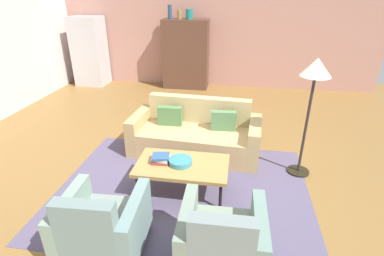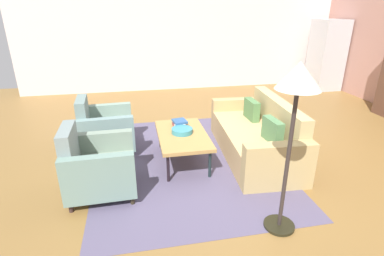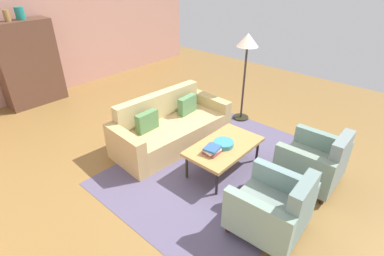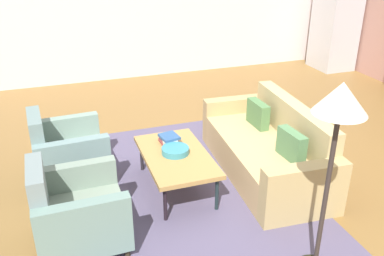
{
  "view_description": "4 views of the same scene",
  "coord_description": "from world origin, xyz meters",
  "px_view_note": "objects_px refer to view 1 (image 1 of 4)",
  "views": [
    {
      "loc": [
        0.69,
        -3.99,
        2.52
      ],
      "look_at": [
        0.06,
        -0.12,
        0.67
      ],
      "focal_mm": 27.82,
      "sensor_mm": 36.0,
      "label": 1
    },
    {
      "loc": [
        3.95,
        -1.39,
        2.14
      ],
      "look_at": [
        0.15,
        -0.63,
        0.57
      ],
      "focal_mm": 27.91,
      "sensor_mm": 36.0,
      "label": 2
    },
    {
      "loc": [
        -3.05,
        -2.86,
        2.84
      ],
      "look_at": [
        -0.23,
        -0.33,
        0.69
      ],
      "focal_mm": 27.56,
      "sensor_mm": 36.0,
      "label": 3
    },
    {
      "loc": [
        3.95,
        -1.92,
        2.66
      ],
      "look_at": [
        0.13,
        -0.6,
        0.78
      ],
      "focal_mm": 39.2,
      "sensor_mm": 36.0,
      "label": 4
    }
  ],
  "objects_px": {
    "coffee_table": "(182,166)",
    "refrigerator": "(90,51)",
    "couch": "(196,134)",
    "armchair_left": "(101,229)",
    "floor_lamp": "(314,79)",
    "vase_small": "(189,14)",
    "book_stack": "(161,159)",
    "vase_round": "(180,15)",
    "vase_tall": "(170,12)",
    "armchair_right": "(222,244)",
    "cabinet": "(186,55)",
    "fruit_bowl": "(180,161)"
  },
  "relations": [
    {
      "from": "coffee_table",
      "to": "refrigerator",
      "type": "height_order",
      "value": "refrigerator"
    },
    {
      "from": "couch",
      "to": "armchair_left",
      "type": "bearing_deg",
      "value": 79.34
    },
    {
      "from": "couch",
      "to": "floor_lamp",
      "type": "distance_m",
      "value": 2.04
    },
    {
      "from": "vase_small",
      "to": "floor_lamp",
      "type": "height_order",
      "value": "vase_small"
    },
    {
      "from": "book_stack",
      "to": "vase_round",
      "type": "xyz_separation_m",
      "value": [
        -0.67,
        4.68,
        1.42
      ]
    },
    {
      "from": "vase_small",
      "to": "floor_lamp",
      "type": "distance_m",
      "value": 4.6
    },
    {
      "from": "coffee_table",
      "to": "floor_lamp",
      "type": "bearing_deg",
      "value": 24.75
    },
    {
      "from": "vase_tall",
      "to": "vase_round",
      "type": "height_order",
      "value": "vase_tall"
    },
    {
      "from": "vase_round",
      "to": "refrigerator",
      "type": "xyz_separation_m",
      "value": [
        -2.55,
        -0.1,
        -0.98
      ]
    },
    {
      "from": "armchair_right",
      "to": "cabinet",
      "type": "relative_size",
      "value": 0.49
    },
    {
      "from": "armchair_left",
      "to": "fruit_bowl",
      "type": "relative_size",
      "value": 2.87
    },
    {
      "from": "armchair_left",
      "to": "vase_round",
      "type": "distance_m",
      "value": 6.07
    },
    {
      "from": "coffee_table",
      "to": "cabinet",
      "type": "relative_size",
      "value": 0.67
    },
    {
      "from": "armchair_left",
      "to": "book_stack",
      "type": "height_order",
      "value": "armchair_left"
    },
    {
      "from": "fruit_bowl",
      "to": "vase_small",
      "type": "bearing_deg",
      "value": 98.25
    },
    {
      "from": "armchair_left",
      "to": "fruit_bowl",
      "type": "bearing_deg",
      "value": 60.71
    },
    {
      "from": "book_stack",
      "to": "vase_small",
      "type": "distance_m",
      "value": 4.91
    },
    {
      "from": "armchair_left",
      "to": "floor_lamp",
      "type": "distance_m",
      "value": 3.14
    },
    {
      "from": "armchair_left",
      "to": "refrigerator",
      "type": "relative_size",
      "value": 0.48
    },
    {
      "from": "armchair_right",
      "to": "cabinet",
      "type": "distance_m",
      "value": 6.05
    },
    {
      "from": "cabinet",
      "to": "refrigerator",
      "type": "distance_m",
      "value": 2.7
    },
    {
      "from": "floor_lamp",
      "to": "vase_small",
      "type": "bearing_deg",
      "value": 120.66
    },
    {
      "from": "coffee_table",
      "to": "vase_small",
      "type": "distance_m",
      "value": 4.98
    },
    {
      "from": "armchair_right",
      "to": "book_stack",
      "type": "distance_m",
      "value": 1.48
    },
    {
      "from": "couch",
      "to": "cabinet",
      "type": "xyz_separation_m",
      "value": [
        -0.81,
        3.51,
        0.61
      ]
    },
    {
      "from": "book_stack",
      "to": "vase_tall",
      "type": "height_order",
      "value": "vase_tall"
    },
    {
      "from": "book_stack",
      "to": "vase_small",
      "type": "relative_size",
      "value": 1.02
    },
    {
      "from": "armchair_right",
      "to": "armchair_left",
      "type": "bearing_deg",
      "value": 178.81
    },
    {
      "from": "couch",
      "to": "book_stack",
      "type": "xyz_separation_m",
      "value": [
        -0.29,
        -1.18,
        0.2
      ]
    },
    {
      "from": "vase_tall",
      "to": "floor_lamp",
      "type": "relative_size",
      "value": 0.2
    },
    {
      "from": "armchair_right",
      "to": "vase_small",
      "type": "height_order",
      "value": "vase_small"
    },
    {
      "from": "couch",
      "to": "fruit_bowl",
      "type": "xyz_separation_m",
      "value": [
        -0.03,
        -1.19,
        0.19
      ]
    },
    {
      "from": "fruit_bowl",
      "to": "vase_round",
      "type": "distance_m",
      "value": 4.99
    },
    {
      "from": "couch",
      "to": "vase_tall",
      "type": "bearing_deg",
      "value": -67.28
    },
    {
      "from": "armchair_left",
      "to": "vase_round",
      "type": "bearing_deg",
      "value": 90.4
    },
    {
      "from": "couch",
      "to": "fruit_bowl",
      "type": "relative_size",
      "value": 7.02
    },
    {
      "from": "floor_lamp",
      "to": "cabinet",
      "type": "bearing_deg",
      "value": 121.7
    },
    {
      "from": "couch",
      "to": "armchair_left",
      "type": "height_order",
      "value": "armchair_left"
    },
    {
      "from": "vase_round",
      "to": "coffee_table",
      "type": "bearing_deg",
      "value": -78.52
    },
    {
      "from": "armchair_left",
      "to": "cabinet",
      "type": "distance_m",
      "value": 5.89
    },
    {
      "from": "armchair_right",
      "to": "vase_small",
      "type": "relative_size",
      "value": 3.6
    },
    {
      "from": "book_stack",
      "to": "refrigerator",
      "type": "bearing_deg",
      "value": 125.05
    },
    {
      "from": "cabinet",
      "to": "refrigerator",
      "type": "height_order",
      "value": "refrigerator"
    },
    {
      "from": "couch",
      "to": "vase_round",
      "type": "xyz_separation_m",
      "value": [
        -0.96,
        3.5,
        1.62
      ]
    },
    {
      "from": "cabinet",
      "to": "armchair_right",
      "type": "bearing_deg",
      "value": -76.53
    },
    {
      "from": "refrigerator",
      "to": "armchair_right",
      "type": "bearing_deg",
      "value": -54.53
    },
    {
      "from": "vase_tall",
      "to": "floor_lamp",
      "type": "height_order",
      "value": "vase_tall"
    },
    {
      "from": "armchair_left",
      "to": "book_stack",
      "type": "xyz_separation_m",
      "value": [
        0.31,
        1.17,
        0.15
      ]
    },
    {
      "from": "couch",
      "to": "floor_lamp",
      "type": "xyz_separation_m",
      "value": [
        1.63,
        -0.43,
        1.16
      ]
    },
    {
      "from": "armchair_right",
      "to": "book_stack",
      "type": "bearing_deg",
      "value": 125.9
    }
  ]
}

